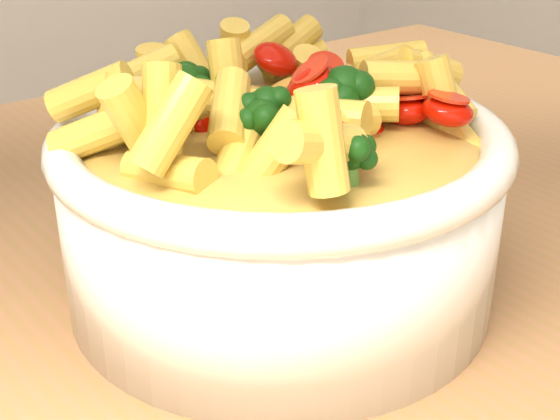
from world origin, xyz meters
TOP-DOWN VIEW (x-y plane):
  - table at (0.00, 0.00)m, footprint 1.20×0.80m
  - serving_bowl at (0.00, -0.05)m, footprint 0.25×0.25m
  - pasta_salad at (0.00, -0.05)m, footprint 0.20×0.20m

SIDE VIEW (x-z plane):
  - table at x=0.00m, z-range 0.35..1.25m
  - serving_bowl at x=0.00m, z-range 0.90..1.01m
  - pasta_salad at x=0.00m, z-range 1.00..1.04m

